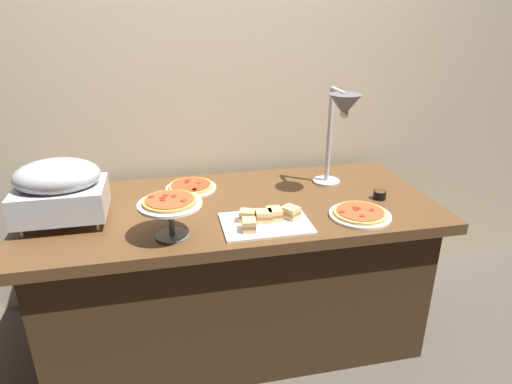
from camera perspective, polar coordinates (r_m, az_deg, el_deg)
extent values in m
plane|color=#4C443D|center=(2.50, -2.58, -17.61)|extent=(8.00, 8.00, 0.00)
cube|color=#C6B593|center=(2.43, -5.12, 12.83)|extent=(4.40, 0.04, 2.40)
cube|color=brown|center=(2.10, -2.93, -2.13)|extent=(1.90, 0.84, 0.05)
cube|color=#3C2715|center=(2.28, -2.74, -10.81)|extent=(1.75, 0.74, 0.71)
cylinder|color=#B7BABF|center=(2.01, -27.97, -4.72)|extent=(0.01, 0.01, 0.04)
cylinder|color=#B7BABF|center=(1.94, -19.75, -4.18)|extent=(0.01, 0.01, 0.04)
cylinder|color=#B7BABF|center=(2.20, -26.62, -2.17)|extent=(0.01, 0.01, 0.04)
cylinder|color=#B7BABF|center=(2.14, -19.12, -1.60)|extent=(0.01, 0.01, 0.04)
cube|color=#B7BABF|center=(2.03, -23.76, -0.99)|extent=(0.36, 0.27, 0.13)
ellipsoid|color=#B7BABF|center=(2.00, -24.25, 1.88)|extent=(0.35, 0.26, 0.14)
cylinder|color=#B7BABF|center=(2.37, 9.04, 1.39)|extent=(0.14, 0.14, 0.01)
cylinder|color=#B7BABF|center=(2.29, 9.42, 7.13)|extent=(0.02, 0.02, 0.48)
cylinder|color=#B7BABF|center=(2.16, 10.61, 12.67)|extent=(0.02, 0.16, 0.02)
cone|color=#595B60|center=(2.10, 11.35, 10.92)|extent=(0.15, 0.15, 0.10)
sphere|color=#F9EAB2|center=(2.11, 11.27, 9.85)|extent=(0.04, 0.04, 0.04)
cylinder|color=white|center=(2.01, 13.24, -2.93)|extent=(0.27, 0.27, 0.01)
cylinder|color=#DBA856|center=(2.00, 13.28, -2.62)|extent=(0.23, 0.23, 0.01)
cylinder|color=#B74723|center=(2.00, 13.30, -2.41)|extent=(0.21, 0.21, 0.00)
cylinder|color=maroon|center=(1.95, 13.53, -3.01)|extent=(0.02, 0.02, 0.00)
cylinder|color=maroon|center=(2.01, 12.77, -2.22)|extent=(0.02, 0.02, 0.00)
cylinder|color=maroon|center=(2.03, 12.56, -1.94)|extent=(0.02, 0.02, 0.00)
cylinder|color=maroon|center=(2.02, 13.09, -2.07)|extent=(0.02, 0.02, 0.00)
cylinder|color=maroon|center=(1.97, 11.04, -2.52)|extent=(0.02, 0.02, 0.00)
cylinder|color=maroon|center=(2.02, 14.69, -2.25)|extent=(0.02, 0.02, 0.00)
cylinder|color=white|center=(2.27, -8.36, 0.50)|extent=(0.25, 0.25, 0.01)
cylinder|color=gold|center=(2.27, -8.38, 0.78)|extent=(0.23, 0.23, 0.01)
cylinder|color=#AD3D1E|center=(2.26, -8.39, 0.97)|extent=(0.20, 0.20, 0.00)
cylinder|color=maroon|center=(2.30, -8.90, 1.36)|extent=(0.02, 0.02, 0.00)
cylinder|color=maroon|center=(2.19, -8.00, 0.31)|extent=(0.02, 0.02, 0.00)
cylinder|color=maroon|center=(2.31, -8.72, 1.54)|extent=(0.02, 0.02, 0.00)
cylinder|color=maroon|center=(2.19, -7.91, 0.30)|extent=(0.02, 0.02, 0.00)
cylinder|color=maroon|center=(2.27, -7.38, 1.14)|extent=(0.02, 0.02, 0.00)
cylinder|color=maroon|center=(2.20, -7.73, 0.45)|extent=(0.02, 0.02, 0.00)
cylinder|color=maroon|center=(2.28, -8.99, 1.21)|extent=(0.02, 0.02, 0.00)
cylinder|color=#595B60|center=(1.80, -10.85, -3.70)|extent=(0.02, 0.02, 0.14)
cylinder|color=#595B60|center=(1.83, -10.70, -5.52)|extent=(0.14, 0.14, 0.01)
cylinder|color=white|center=(1.76, -11.02, -1.53)|extent=(0.25, 0.25, 0.01)
cylinder|color=#C68E42|center=(1.76, -11.05, -1.17)|extent=(0.21, 0.21, 0.01)
cylinder|color=#B74723|center=(1.76, -11.07, -0.93)|extent=(0.19, 0.19, 0.00)
cylinder|color=maroon|center=(1.75, -11.90, -0.97)|extent=(0.02, 0.02, 0.00)
cylinder|color=maroon|center=(1.78, -10.55, -0.52)|extent=(0.02, 0.02, 0.00)
cylinder|color=maroon|center=(1.73, -9.31, -1.10)|extent=(0.02, 0.02, 0.00)
cylinder|color=maroon|center=(1.77, -11.97, -0.75)|extent=(0.02, 0.02, 0.00)
cylinder|color=maroon|center=(1.79, -11.53, -0.41)|extent=(0.02, 0.02, 0.00)
cylinder|color=maroon|center=(1.79, -13.36, -0.59)|extent=(0.02, 0.02, 0.00)
cube|color=white|center=(1.89, 1.25, -4.05)|extent=(0.37, 0.26, 0.01)
cube|color=tan|center=(1.89, -1.13, -3.53)|extent=(0.08, 0.07, 0.02)
cube|color=#9E6642|center=(1.88, -1.14, -3.10)|extent=(0.08, 0.07, 0.01)
cube|color=tan|center=(1.88, -1.14, -2.66)|extent=(0.08, 0.07, 0.02)
cube|color=tan|center=(1.93, 4.46, -3.06)|extent=(0.09, 0.09, 0.02)
cube|color=#9E6642|center=(1.92, 4.48, -2.63)|extent=(0.09, 0.09, 0.01)
cube|color=tan|center=(1.91, 4.49, -2.20)|extent=(0.09, 0.09, 0.02)
cube|color=tan|center=(1.89, 1.03, -3.57)|extent=(0.07, 0.06, 0.02)
cube|color=#9E6642|center=(1.88, 1.03, -3.13)|extent=(0.07, 0.06, 0.01)
cube|color=tan|center=(1.88, 1.04, -2.69)|extent=(0.07, 0.06, 0.02)
cube|color=tan|center=(1.81, -0.89, -4.74)|extent=(0.06, 0.07, 0.02)
cube|color=#9E6642|center=(1.81, -0.89, -4.29)|extent=(0.06, 0.07, 0.01)
cube|color=tan|center=(1.80, -0.89, -3.84)|extent=(0.06, 0.07, 0.02)
cube|color=tan|center=(1.91, 2.38, -3.26)|extent=(0.06, 0.07, 0.02)
cube|color=#9E6642|center=(1.90, 2.39, -2.82)|extent=(0.06, 0.07, 0.01)
cube|color=tan|center=(1.90, 2.39, -2.39)|extent=(0.06, 0.07, 0.02)
cylinder|color=black|center=(2.21, 15.64, -0.37)|extent=(0.06, 0.06, 0.04)
cylinder|color=#562D14|center=(2.20, 15.69, 0.03)|extent=(0.05, 0.05, 0.01)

